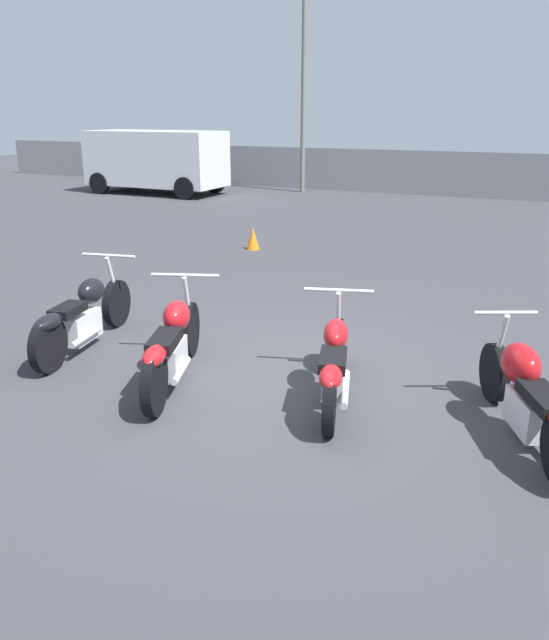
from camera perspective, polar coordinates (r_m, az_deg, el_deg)
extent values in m
plane|color=#38383D|center=(6.57, 0.18, -5.26)|extent=(60.00, 60.00, 0.00)
cube|color=gray|center=(21.30, 18.63, 12.41)|extent=(40.00, 0.04, 1.43)
cylinder|color=slate|center=(21.84, 2.68, 21.01)|extent=(0.16, 0.16, 7.18)
cylinder|color=black|center=(8.29, -14.24, 1.49)|extent=(0.22, 0.61, 0.60)
cylinder|color=black|center=(7.02, -19.98, -2.18)|extent=(0.22, 0.61, 0.60)
cube|color=silver|center=(7.59, -17.14, -0.59)|extent=(0.31, 0.59, 0.33)
ellipsoid|color=black|center=(7.70, -16.42, 2.58)|extent=(0.34, 0.48, 0.30)
cube|color=black|center=(7.29, -18.37, 0.88)|extent=(0.33, 0.50, 0.10)
ellipsoid|color=black|center=(6.98, -19.97, -0.19)|extent=(0.29, 0.47, 0.16)
cylinder|color=silver|center=(8.04, -14.93, 5.73)|extent=(0.70, 0.18, 0.04)
cylinder|color=silver|center=(8.16, -14.58, 3.58)|extent=(0.10, 0.25, 0.64)
cylinder|color=silver|center=(7.42, -16.88, -1.49)|extent=(0.19, 0.59, 0.07)
cylinder|color=black|center=(7.13, -7.75, -0.83)|extent=(0.30, 0.61, 0.61)
cylinder|color=black|center=(5.80, -10.93, -5.69)|extent=(0.30, 0.61, 0.61)
cube|color=silver|center=(6.40, -9.32, -3.51)|extent=(0.37, 0.57, 0.34)
ellipsoid|color=#AD1419|center=(6.51, -8.95, 0.34)|extent=(0.41, 0.52, 0.32)
cube|color=black|center=(6.07, -10.03, -1.86)|extent=(0.42, 0.61, 0.10)
ellipsoid|color=#AD1419|center=(5.75, -10.94, -3.26)|extent=(0.34, 0.48, 0.16)
cylinder|color=silver|center=(6.85, -8.17, 4.08)|extent=(0.71, 0.29, 0.04)
cylinder|color=silver|center=(6.99, -7.95, 1.58)|extent=(0.13, 0.25, 0.64)
cylinder|color=silver|center=(6.26, -8.55, -4.58)|extent=(0.27, 0.57, 0.07)
cylinder|color=black|center=(6.72, 5.77, -2.23)|extent=(0.26, 0.57, 0.56)
cylinder|color=black|center=(5.40, 5.05, -7.60)|extent=(0.26, 0.57, 0.56)
cube|color=silver|center=(6.00, 5.41, -5.14)|extent=(0.34, 0.55, 0.31)
ellipsoid|color=#AD1419|center=(6.10, 5.62, -1.32)|extent=(0.38, 0.56, 0.28)
cube|color=black|center=(5.67, 5.36, -3.66)|extent=(0.38, 0.55, 0.10)
ellipsoid|color=#AD1419|center=(5.35, 5.15, -5.20)|extent=(0.32, 0.48, 0.16)
cylinder|color=silver|center=(6.42, 5.91, 2.72)|extent=(0.69, 0.24, 0.04)
cylinder|color=silver|center=(6.56, 5.84, 0.19)|extent=(0.12, 0.25, 0.62)
cylinder|color=silver|center=(5.89, 6.49, -6.25)|extent=(0.29, 0.74, 0.07)
cylinder|color=black|center=(6.35, 19.44, -4.52)|extent=(0.34, 0.55, 0.56)
cube|color=silver|center=(5.68, 22.09, -7.93)|extent=(0.41, 0.56, 0.31)
ellipsoid|color=#AD1419|center=(5.75, 21.59, -3.76)|extent=(0.49, 0.59, 0.35)
cube|color=black|center=(5.37, 23.40, -6.61)|extent=(0.47, 0.62, 0.10)
cylinder|color=silver|center=(6.05, 20.39, 0.63)|extent=(0.53, 0.28, 0.04)
cylinder|color=silver|center=(6.19, 19.90, -2.01)|extent=(0.15, 0.24, 0.62)
cylinder|color=silver|center=(5.63, 23.71, -9.02)|extent=(0.35, 0.63, 0.07)
cube|color=silver|center=(21.81, -10.79, 14.33)|extent=(4.59, 1.94, 1.76)
cube|color=black|center=(20.55, -5.49, 15.42)|extent=(0.03, 1.74, 0.53)
cylinder|color=black|center=(21.73, -5.50, 12.40)|extent=(0.70, 0.22, 0.70)
cylinder|color=black|center=(20.18, -8.18, 11.83)|extent=(0.70, 0.22, 0.70)
cylinder|color=black|center=(23.62, -12.78, 12.53)|extent=(0.70, 0.22, 0.70)
cylinder|color=black|center=(22.20, -15.70, 11.95)|extent=(0.70, 0.22, 0.70)
cone|color=orange|center=(12.65, -1.98, 7.47)|extent=(0.27, 0.27, 0.44)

